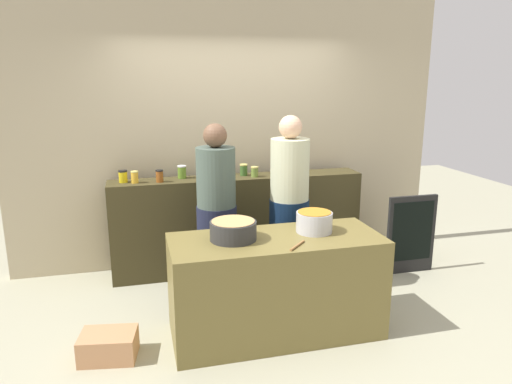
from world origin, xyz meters
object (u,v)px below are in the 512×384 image
Objects in this scene: preserve_jar_2 at (160,176)px; cooking_pot_center at (314,222)px; preserve_jar_0 at (123,176)px; preserve_jar_6 at (274,168)px; preserve_jar_3 at (182,172)px; bread_crate at (109,346)px; preserve_jar_5 at (255,172)px; wooden_spoon at (297,245)px; cook_in_cap at (289,215)px; preserve_jar_7 at (290,170)px; chalkboard_sign at (411,234)px; cook_with_tongs at (217,221)px; cooking_pot_left at (233,230)px; preserve_jar_1 at (135,177)px; preserve_jar_4 at (244,170)px.

cooking_pot_center is (1.17, -1.27, -0.19)m from preserve_jar_2.
cooking_pot_center is at bearing -41.60° from preserve_jar_0.
preserve_jar_3 is at bearing 178.16° from preserve_jar_6.
bread_crate is at bearing -110.20° from preserve_jar_2.
bread_crate is (-1.50, -1.39, -0.99)m from preserve_jar_5.
wooden_spoon is at bearing -7.50° from bread_crate.
cook_in_cap is at bearing -95.54° from preserve_jar_6.
cooking_pot_center is at bearing -99.33° from preserve_jar_7.
wooden_spoon is at bearing -52.34° from preserve_jar_0.
preserve_jar_0 is at bearing 155.14° from cook_in_cap.
wooden_spoon is (-0.32, -1.67, -0.27)m from preserve_jar_6.
preserve_jar_0 reaches higher than chalkboard_sign.
cook_with_tongs is 2.13m from chalkboard_sign.
cook_with_tongs reaches higher than bread_crate.
cook_with_tongs is at bearing 90.00° from cooking_pot_left.
preserve_jar_6 is (1.48, 0.08, 0.01)m from preserve_jar_1.
preserve_jar_0 is 0.07× the size of cook_in_cap.
preserve_jar_5 is at bearing 46.84° from cook_with_tongs.
cooking_pot_center is (0.93, -1.40, -0.19)m from preserve_jar_3.
preserve_jar_4 is 0.15× the size of chalkboard_sign.
preserve_jar_7 is 1.65m from wooden_spoon.
cooking_pot_left is at bearing -61.15° from preserve_jar_1.
cook_with_tongs is at bearing -69.83° from preserve_jar_3.
preserve_jar_0 is 0.14× the size of chalkboard_sign.
preserve_jar_2 is 1.01× the size of preserve_jar_4.
chalkboard_sign is at bearing 28.16° from cooking_pot_center.
preserve_jar_4 is at bearing -2.45° from preserve_jar_3.
cook_with_tongs is 0.96× the size of cook_in_cap.
cooking_pot_left is (0.48, -1.29, -0.20)m from preserve_jar_2.
preserve_jar_2 is 0.93× the size of preserve_jar_3.
chalkboard_sign is at bearing -17.89° from preserve_jar_5.
cook_in_cap reaches higher than preserve_jar_5.
cooking_pot_left is at bearing -135.71° from cook_in_cap.
preserve_jar_2 is 0.07× the size of cook_in_cap.
wooden_spoon is at bearing -68.20° from preserve_jar_3.
preserve_jar_2 is 1.38m from preserve_jar_7.
preserve_jar_3 is 0.16× the size of chalkboard_sign.
cook_in_cap is at bearing -39.12° from preserve_jar_3.
cook_in_cap is (-0.07, -0.72, -0.32)m from preserve_jar_6.
preserve_jar_3 is (0.59, 0.05, 0.01)m from preserve_jar_0.
preserve_jar_6 is 0.32× the size of bread_crate.
wooden_spoon is at bearing -89.18° from preserve_jar_4.
preserve_jar_2 is 1.84m from wooden_spoon.
cooking_pot_left is 1.23× the size of cooking_pot_center.
preserve_jar_0 is 0.92× the size of preserve_jar_3.
preserve_jar_7 is (1.62, -0.03, -0.01)m from preserve_jar_1.
preserve_jar_6 is 1.22× the size of preserve_jar_7.
preserve_jar_1 is 0.98m from cook_with_tongs.
preserve_jar_7 is at bearing -12.49° from preserve_jar_4.
preserve_jar_1 reaches higher than cooking_pot_left.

